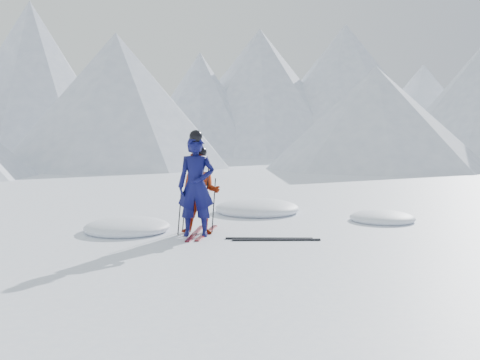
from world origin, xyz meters
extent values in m
plane|color=white|center=(0.00, 0.00, 0.00)|extent=(160.00, 160.00, 0.00)
cone|color=#B2BCD1|center=(-11.51, 40.48, 7.17)|extent=(23.96, 23.96, 14.35)
cone|color=#B2BCD1|center=(-5.08, 51.27, 5.96)|extent=(17.69, 17.69, 11.93)
cone|color=#B2BCD1|center=(4.51, 43.52, 5.42)|extent=(19.63, 19.63, 10.85)
cone|color=#B2BCD1|center=(11.74, 46.25, 7.07)|extent=(23.31, 23.31, 14.15)
cone|color=#B2BCD1|center=(21.49, 44.84, 7.44)|extent=(28.94, 28.94, 14.88)
cone|color=silver|center=(31.93, 45.34, 5.38)|extent=(24.45, 24.45, 10.76)
cone|color=#B2BCD1|center=(12.00, 20.00, 3.25)|extent=(14.00, 14.00, 6.50)
cone|color=#B2BCD1|center=(-4.00, 26.00, 4.50)|extent=(16.00, 16.00, 9.00)
imported|color=#0B0D46|center=(-2.49, 0.34, 1.01)|extent=(0.85, 0.68, 2.02)
imported|color=#AE300D|center=(-2.37, 0.55, 0.85)|extent=(1.00, 0.89, 1.70)
cylinder|color=black|center=(-2.79, 0.49, 0.67)|extent=(0.13, 0.09, 1.34)
cylinder|color=black|center=(-2.24, 0.59, 0.67)|extent=(0.13, 0.08, 1.34)
cylinder|color=black|center=(-2.67, 0.80, 0.57)|extent=(0.11, 0.09, 1.13)
cylinder|color=black|center=(-2.07, 0.70, 0.57)|extent=(0.11, 0.08, 1.13)
cube|color=black|center=(-2.49, 0.55, 0.01)|extent=(0.63, 1.64, 0.03)
cube|color=black|center=(-2.25, 0.55, 0.01)|extent=(0.74, 1.60, 0.03)
cube|color=black|center=(-1.17, -0.33, 0.01)|extent=(1.67, 0.52, 0.03)
cube|color=black|center=(-1.07, -0.48, 0.01)|extent=(1.68, 0.46, 0.03)
ellipsoid|color=white|center=(-3.84, 1.17, 0.00)|extent=(1.80, 1.80, 0.40)
ellipsoid|color=white|center=(2.07, 1.11, 0.00)|extent=(1.52, 1.52, 0.34)
ellipsoid|color=white|center=(-0.46, 3.12, 0.00)|extent=(2.23, 2.23, 0.49)
camera|label=1|loc=(-4.00, -9.69, 1.98)|focal=38.00mm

